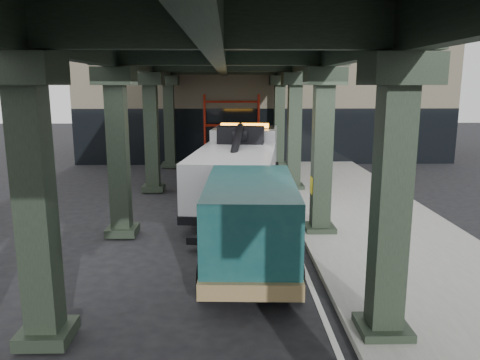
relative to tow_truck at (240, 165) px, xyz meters
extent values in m
plane|color=black|center=(-0.25, -5.96, -1.50)|extent=(90.00, 90.00, 0.00)
cube|color=gray|center=(4.25, -3.96, -1.43)|extent=(5.00, 40.00, 0.15)
cube|color=silver|center=(1.45, -3.96, -1.50)|extent=(0.12, 38.00, 0.01)
cube|color=black|center=(2.35, -9.96, 1.00)|extent=(0.55, 0.55, 5.00)
cube|color=black|center=(2.35, -9.96, 3.25)|extent=(1.10, 1.10, 0.50)
cube|color=black|center=(2.35, -9.96, -1.32)|extent=(0.90, 0.90, 0.24)
cube|color=black|center=(2.35, -3.96, 1.00)|extent=(0.55, 0.55, 5.00)
cube|color=black|center=(2.35, -3.96, 3.25)|extent=(1.10, 1.10, 0.50)
cube|color=black|center=(2.35, -3.96, -1.32)|extent=(0.90, 0.90, 0.24)
cube|color=black|center=(2.35, 2.04, 1.00)|extent=(0.55, 0.55, 5.00)
cube|color=black|center=(2.35, 2.04, 3.25)|extent=(1.10, 1.10, 0.50)
cube|color=black|center=(2.35, 2.04, -1.32)|extent=(0.90, 0.90, 0.24)
cube|color=black|center=(2.35, 8.04, 1.00)|extent=(0.55, 0.55, 5.00)
cube|color=black|center=(2.35, 8.04, 3.25)|extent=(1.10, 1.10, 0.50)
cube|color=black|center=(2.35, 8.04, -1.32)|extent=(0.90, 0.90, 0.24)
cube|color=black|center=(-3.65, -9.96, 1.00)|extent=(0.55, 0.55, 5.00)
cube|color=black|center=(-3.65, -9.96, 3.25)|extent=(1.10, 1.10, 0.50)
cube|color=black|center=(-3.65, -9.96, -1.32)|extent=(0.90, 0.90, 0.24)
cube|color=black|center=(-3.65, -3.96, 1.00)|extent=(0.55, 0.55, 5.00)
cube|color=black|center=(-3.65, -3.96, 3.25)|extent=(1.10, 1.10, 0.50)
cube|color=black|center=(-3.65, -3.96, -1.32)|extent=(0.90, 0.90, 0.24)
cube|color=black|center=(-3.65, 2.04, 1.00)|extent=(0.55, 0.55, 5.00)
cube|color=black|center=(-3.65, 2.04, 3.25)|extent=(1.10, 1.10, 0.50)
cube|color=black|center=(-3.65, 2.04, -1.32)|extent=(0.90, 0.90, 0.24)
cube|color=black|center=(-3.65, 8.04, 1.00)|extent=(0.55, 0.55, 5.00)
cube|color=black|center=(-3.65, 8.04, 3.25)|extent=(1.10, 1.10, 0.50)
cube|color=black|center=(-3.65, 8.04, -1.32)|extent=(0.90, 0.90, 0.24)
cube|color=black|center=(2.35, -3.96, 4.05)|extent=(0.35, 32.00, 1.10)
cube|color=black|center=(-3.65, -3.96, 4.05)|extent=(0.35, 32.00, 1.10)
cube|color=black|center=(-0.65, -3.96, 4.05)|extent=(0.35, 32.00, 1.10)
cube|color=black|center=(-0.65, -3.96, 4.75)|extent=(7.40, 32.00, 0.30)
cube|color=#C6B793|center=(1.75, 14.04, 2.50)|extent=(22.00, 10.00, 8.00)
cylinder|color=#B11F0E|center=(-1.75, 8.94, 0.50)|extent=(0.08, 0.08, 4.00)
cylinder|color=#B11F0E|center=(-1.75, 8.14, 0.50)|extent=(0.08, 0.08, 4.00)
cylinder|color=#B11F0E|center=(1.25, 8.94, 0.50)|extent=(0.08, 0.08, 4.00)
cylinder|color=#B11F0E|center=(1.25, 8.14, 0.50)|extent=(0.08, 0.08, 4.00)
cylinder|color=#B11F0E|center=(-0.25, 8.94, -0.50)|extent=(3.00, 0.08, 0.08)
cylinder|color=#B11F0E|center=(-0.25, 8.94, 0.80)|extent=(3.00, 0.08, 0.08)
cylinder|color=#B11F0E|center=(-0.25, 8.94, 2.10)|extent=(3.00, 0.08, 0.08)
cube|color=black|center=(-0.07, -0.57, -0.72)|extent=(2.15, 8.42, 0.28)
cube|color=silver|center=(0.28, 2.24, 0.22)|extent=(2.93, 2.98, 2.00)
cube|color=silver|center=(0.43, 3.40, -0.33)|extent=(2.69, 1.10, 1.00)
cube|color=black|center=(0.32, 2.52, 0.78)|extent=(2.61, 1.74, 0.95)
cube|color=silver|center=(-0.23, -1.85, 0.00)|extent=(3.35, 5.86, 1.56)
cube|color=orange|center=(0.26, 2.02, 1.34)|extent=(2.03, 0.56, 0.18)
cube|color=black|center=(0.05, 0.36, 1.11)|extent=(1.85, 0.89, 0.67)
cylinder|color=black|center=(-0.21, -1.62, 0.83)|extent=(0.75, 3.90, 1.49)
cube|color=black|center=(-0.59, -4.66, -1.11)|extent=(0.53, 1.59, 0.20)
cube|color=black|center=(-0.69, -5.44, -1.17)|extent=(1.80, 0.50, 0.20)
cylinder|color=black|center=(-0.89, 2.73, -0.89)|extent=(0.54, 1.26, 1.22)
cylinder|color=silver|center=(-0.89, 2.73, -0.89)|extent=(0.52, 0.72, 0.67)
cylinder|color=black|center=(1.54, 2.42, -0.89)|extent=(0.54, 1.26, 1.22)
cylinder|color=silver|center=(1.54, 2.42, -0.89)|extent=(0.52, 0.72, 0.67)
cylinder|color=black|center=(-1.35, -0.92, -0.89)|extent=(0.54, 1.26, 1.22)
cylinder|color=silver|center=(-1.35, -0.92, -0.89)|extent=(0.52, 0.72, 0.67)
cylinder|color=black|center=(1.08, -1.23, -0.89)|extent=(0.54, 1.26, 1.22)
cylinder|color=silver|center=(1.08, -1.23, -0.89)|extent=(0.52, 0.72, 0.67)
cylinder|color=black|center=(-1.53, -2.35, -0.89)|extent=(0.54, 1.26, 1.22)
cylinder|color=silver|center=(-1.53, -2.35, -0.89)|extent=(0.52, 0.72, 0.67)
cylinder|color=black|center=(0.90, -2.66, -0.89)|extent=(0.54, 1.26, 1.22)
cylinder|color=silver|center=(0.90, -2.66, -0.89)|extent=(0.52, 0.72, 0.67)
cube|color=#124243|center=(0.21, -4.15, -0.57)|extent=(2.06, 1.17, 0.88)
cube|color=#124243|center=(0.10, -6.85, -0.18)|extent=(2.25, 4.51, 1.92)
cube|color=olive|center=(0.11, -6.46, -0.96)|extent=(2.33, 5.59, 0.34)
cube|color=black|center=(0.19, -4.54, 0.22)|extent=(1.93, 0.50, 0.82)
cube|color=black|center=(0.11, -6.55, 0.31)|extent=(2.24, 3.62, 0.54)
cube|color=silver|center=(0.23, -3.63, -0.96)|extent=(1.97, 0.20, 0.29)
cylinder|color=black|center=(-0.77, -4.16, -1.09)|extent=(0.31, 0.84, 0.83)
cylinder|color=silver|center=(-0.77, -4.16, -1.09)|extent=(0.33, 0.47, 0.45)
cylinder|color=black|center=(1.19, -4.24, -1.09)|extent=(0.31, 0.84, 0.83)
cylinder|color=silver|center=(1.19, -4.24, -1.09)|extent=(0.33, 0.47, 0.45)
cylinder|color=black|center=(-0.95, -8.28, -1.09)|extent=(0.31, 0.84, 0.83)
cylinder|color=silver|center=(-0.95, -8.28, -1.09)|extent=(0.33, 0.47, 0.45)
cylinder|color=black|center=(1.02, -8.36, -1.09)|extent=(0.31, 0.84, 0.83)
cylinder|color=silver|center=(1.02, -8.36, -1.09)|extent=(0.33, 0.47, 0.45)
camera|label=1|loc=(-0.41, -17.61, 3.00)|focal=35.00mm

